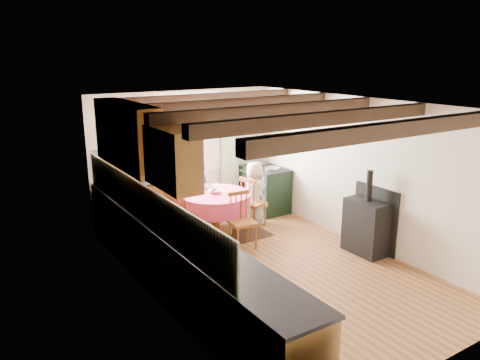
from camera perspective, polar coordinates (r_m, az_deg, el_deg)
floor at (r=7.12m, az=3.55°, el=-10.41°), size 3.60×5.50×0.00m
ceiling at (r=6.46m, az=3.90°, el=9.19°), size 3.60×5.50×0.00m
wall_back at (r=8.98m, az=-6.76°, el=3.05°), size 3.60×0.00×2.40m
wall_front at (r=4.89m, az=23.41°, el=-8.61°), size 3.60×0.00×2.40m
wall_left at (r=5.84m, az=-10.67°, el=-3.76°), size 0.00×5.50×2.40m
wall_right at (r=7.86m, az=14.34°, el=0.93°), size 0.00×5.50×2.40m
beam_a at (r=5.02m, az=17.67°, el=5.76°), size 3.60×0.16×0.16m
beam_b at (r=5.70m, az=9.93°, el=7.29°), size 3.60×0.16×0.16m
beam_c at (r=6.47m, az=3.88°, el=8.39°), size 3.60×0.16×0.16m
beam_d at (r=7.29m, az=-0.86°, el=9.19°), size 3.60×0.16×0.16m
beam_e at (r=8.15m, az=-4.64°, el=9.78°), size 3.60×0.16×0.16m
splash_left at (r=6.12m, az=-11.58°, el=-2.94°), size 0.02×4.50×0.55m
splash_back at (r=8.58m, az=-12.70°, el=2.21°), size 1.40×0.02×0.55m
base_cabinet_left at (r=6.24m, az=-7.75°, el=-9.92°), size 0.60×5.30×0.88m
base_cabinet_back at (r=8.51m, az=-12.06°, el=-3.17°), size 1.30×0.60×0.88m
worktop_left at (r=6.06m, az=-7.73°, el=-5.93°), size 0.64×5.30×0.04m
worktop_back at (r=8.36m, az=-12.19°, el=-0.22°), size 1.30×0.64×0.04m
wall_cabinet_glass at (r=6.81m, az=-13.53°, el=5.30°), size 0.34×1.80×0.90m
wall_cabinet_solid at (r=5.45m, az=-8.18°, el=2.64°), size 0.34×0.90×0.70m
window_frame at (r=8.93m, az=-6.22°, el=5.62°), size 1.34×0.03×1.54m
window_pane at (r=8.94m, az=-6.24°, el=5.62°), size 1.20×0.01×1.40m
curtain_left at (r=8.62m, az=-10.92°, el=1.68°), size 0.35×0.10×2.10m
curtain_right at (r=9.36m, az=-1.24°, el=3.02°), size 0.35×0.10×2.10m
curtain_rod at (r=8.78m, az=-6.08°, el=9.40°), size 2.00×0.03×0.03m
wall_picture at (r=9.42m, az=4.14°, el=6.78°), size 0.04×0.50×0.60m
wall_plate at (r=9.36m, az=-0.97°, el=6.76°), size 0.30×0.02×0.30m
rug at (r=8.32m, az=-2.96°, el=-6.44°), size 1.63×1.27×0.01m
dining_table at (r=8.20m, az=-2.99°, el=-4.08°), size 1.22×1.22×0.74m
chair_near at (r=7.60m, az=0.36°, el=-4.92°), size 0.44×0.46×0.92m
chair_left at (r=7.87m, az=-8.34°, el=-4.04°), size 0.48×0.46×1.01m
chair_right at (r=8.56m, az=1.58°, el=-2.57°), size 0.51×0.50×0.92m
aga_range at (r=9.41m, az=3.04°, el=-1.04°), size 0.63×0.97×0.89m
cast_iron_stove at (r=7.60m, az=15.09°, el=-3.79°), size 0.40×0.67×1.34m
child_far at (r=8.71m, az=-4.91°, el=-1.40°), size 0.45×0.31×1.19m
child_right at (r=8.67m, az=1.76°, el=-1.54°), size 0.39×0.58×1.16m
bowl_a at (r=8.12m, az=-3.04°, el=-1.34°), size 0.32×0.32×0.06m
bowl_b at (r=8.37m, az=-3.96°, el=-0.81°), size 0.27×0.27×0.07m
cup at (r=8.06m, az=-3.18°, el=-1.30°), size 0.15×0.15×0.10m
canister_tall at (r=8.34m, az=-13.71°, el=0.57°), size 0.13×0.13×0.22m
canister_wide at (r=8.36m, az=-11.97°, el=0.65°), size 0.18×0.18×0.20m
canister_slim at (r=8.40m, az=-10.06°, el=1.20°), size 0.11×0.11×0.31m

